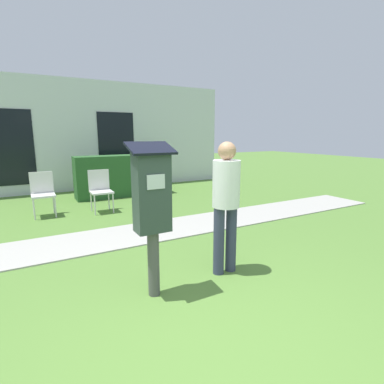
% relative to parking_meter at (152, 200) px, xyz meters
% --- Properties ---
extents(ground_plane, '(40.00, 40.00, 0.00)m').
position_rel_parking_meter_xyz_m(ground_plane, '(0.05, -1.04, -1.02)').
color(ground_plane, '#517A33').
extents(sidewalk, '(12.00, 1.10, 0.02)m').
position_rel_parking_meter_xyz_m(sidewalk, '(0.05, 1.93, -1.01)').
color(sidewalk, '#A3A099').
rests_on(sidewalk, ground).
extents(building_facade, '(10.00, 0.26, 3.20)m').
position_rel_parking_meter_xyz_m(building_facade, '(0.05, 6.66, 0.58)').
color(building_facade, silver).
rests_on(building_facade, ground).
extents(parking_meter, '(0.44, 0.31, 1.59)m').
position_rel_parking_meter_xyz_m(parking_meter, '(0.00, 0.00, 0.00)').
color(parking_meter, '#4C4C4C').
rests_on(parking_meter, ground).
extents(person_standing, '(0.32, 0.32, 1.58)m').
position_rel_parking_meter_xyz_m(person_standing, '(0.95, 0.07, -0.09)').
color(person_standing, '#333851').
rests_on(person_standing, ground).
extents(outdoor_chair_left, '(0.44, 0.44, 0.90)m').
position_rel_parking_meter_xyz_m(outdoor_chair_left, '(-0.80, 4.01, -0.49)').
color(outdoor_chair_left, silver).
rests_on(outdoor_chair_left, ground).
extents(outdoor_chair_middle, '(0.44, 0.44, 0.90)m').
position_rel_parking_meter_xyz_m(outdoor_chair_middle, '(0.31, 3.79, -0.49)').
color(outdoor_chair_middle, silver).
rests_on(outdoor_chair_middle, ground).
extents(hedge_row, '(2.35, 0.60, 1.10)m').
position_rel_parking_meter_xyz_m(hedge_row, '(1.16, 5.20, -0.47)').
color(hedge_row, '#285628').
rests_on(hedge_row, ground).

